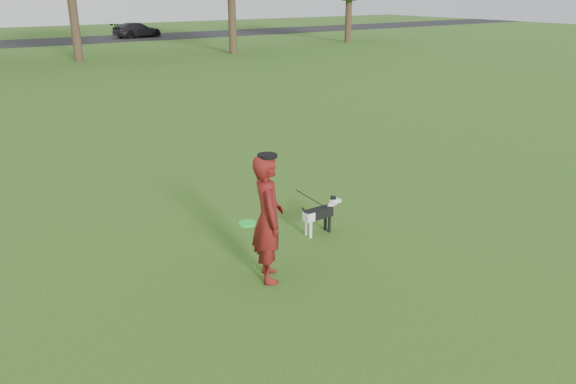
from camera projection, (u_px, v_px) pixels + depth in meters
ground at (292, 251)px, 8.70m from camera, size 120.00×120.00×0.00m
man at (268, 219)px, 7.59m from camera, size 0.66×0.77×1.80m
dog at (321, 212)px, 9.22m from camera, size 0.81×0.16×0.62m
car_right at (137, 30)px, 46.07m from camera, size 4.33×2.42×1.18m
man_held_items at (313, 200)px, 8.45m from camera, size 2.17×1.03×1.39m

